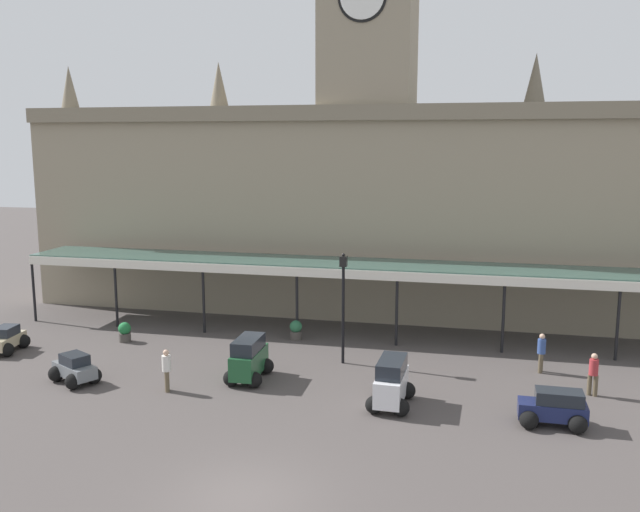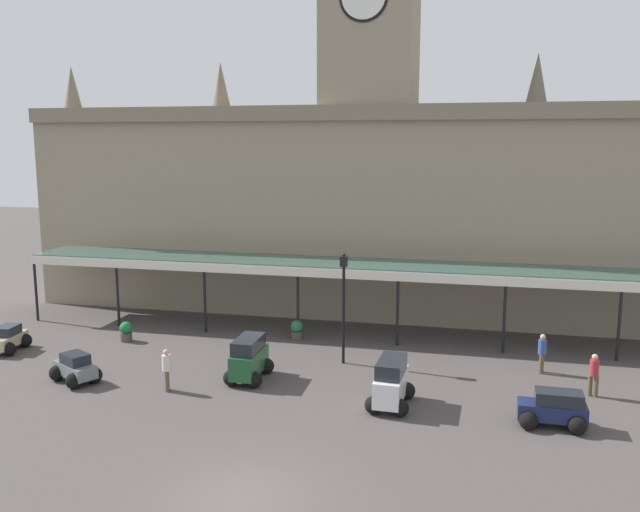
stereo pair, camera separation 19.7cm
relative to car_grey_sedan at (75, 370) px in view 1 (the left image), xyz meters
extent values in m
plane|color=#4B4442|center=(9.56, -6.94, -0.50)|extent=(140.00, 140.00, 0.00)
cube|color=gray|center=(9.56, 14.11, 5.20)|extent=(38.32, 5.13, 11.42)
cube|color=gray|center=(9.56, 11.39, 10.51)|extent=(38.32, 0.30, 0.80)
cube|color=gray|center=(9.56, 14.11, 15.13)|extent=(4.80, 4.80, 8.44)
cone|color=#6E6554|center=(-8.60, 14.11, 12.21)|extent=(1.10, 1.10, 2.60)
cone|color=#6E6554|center=(0.94, 14.11, 12.21)|extent=(1.10, 1.10, 2.60)
cone|color=#6E6554|center=(18.18, 14.11, 12.21)|extent=(1.10, 1.10, 2.60)
cube|color=#38564C|center=(9.56, 9.34, 3.07)|extent=(34.04, 3.20, 0.16)
cube|color=silver|center=(9.56, 7.74, 2.87)|extent=(34.04, 0.12, 0.44)
cylinder|color=black|center=(-7.46, 7.89, 1.24)|extent=(0.14, 0.14, 3.49)
cylinder|color=black|center=(-2.60, 7.89, 1.24)|extent=(0.14, 0.14, 3.49)
cylinder|color=black|center=(2.27, 7.89, 1.24)|extent=(0.14, 0.14, 3.49)
cylinder|color=black|center=(7.13, 7.89, 1.24)|extent=(0.14, 0.14, 3.49)
cylinder|color=black|center=(11.99, 7.89, 1.24)|extent=(0.14, 0.14, 3.49)
cylinder|color=black|center=(16.86, 7.89, 1.24)|extent=(0.14, 0.14, 3.49)
cylinder|color=black|center=(21.72, 7.89, 1.24)|extent=(0.14, 0.14, 3.49)
cube|color=slate|center=(-0.01, 0.00, 0.02)|extent=(2.22, 1.76, 0.50)
cube|color=#1E232B|center=(0.04, -0.02, 0.48)|extent=(1.35, 1.23, 0.42)
sphere|color=black|center=(-0.81, -0.06, -0.18)|extent=(0.64, 0.64, 0.64)
sphere|color=black|center=(-0.39, 0.72, -0.18)|extent=(0.64, 0.64, 0.64)
sphere|color=black|center=(0.37, -0.71, -0.18)|extent=(0.64, 0.64, 0.64)
sphere|color=black|center=(0.80, 0.06, -0.18)|extent=(0.64, 0.64, 0.64)
cube|color=#19214C|center=(18.22, -0.09, 0.04)|extent=(2.26, 0.92, 0.55)
cube|color=#1E232B|center=(18.42, -0.09, 0.54)|extent=(1.56, 0.84, 0.45)
sphere|color=black|center=(17.44, -0.53, -0.18)|extent=(0.64, 0.64, 0.64)
sphere|color=black|center=(17.45, 0.37, -0.18)|extent=(0.64, 0.64, 0.64)
sphere|color=black|center=(18.99, -0.55, -0.18)|extent=(0.64, 0.64, 0.64)
sphere|color=black|center=(19.00, 0.35, -0.18)|extent=(0.64, 0.64, 0.64)
cube|color=silver|center=(12.67, 0.43, 0.24)|extent=(1.03, 2.43, 0.95)
cube|color=#1E232B|center=(12.67, 0.48, 0.99)|extent=(0.96, 1.93, 0.55)
sphere|color=black|center=(13.12, -0.44, -0.18)|extent=(0.64, 0.64, 0.64)
sphere|color=black|center=(12.17, -0.40, -0.18)|extent=(0.64, 0.64, 0.64)
sphere|color=black|center=(13.17, 1.26, -0.18)|extent=(0.64, 0.64, 0.64)
sphere|color=black|center=(12.23, 1.30, -0.18)|extent=(0.64, 0.64, 0.64)
cube|color=tan|center=(-5.38, 2.85, 0.02)|extent=(1.10, 2.13, 0.50)
cube|color=#1E232B|center=(-5.38, 2.90, 0.48)|extent=(0.92, 1.18, 0.42)
sphere|color=black|center=(-4.87, 2.23, -0.18)|extent=(0.64, 0.64, 0.64)
sphere|color=black|center=(-5.02, 3.57, -0.18)|extent=(0.64, 0.64, 0.64)
sphere|color=black|center=(-5.89, 3.47, -0.18)|extent=(0.64, 0.64, 0.64)
cube|color=#1E512D|center=(6.71, 1.89, 0.24)|extent=(1.00, 2.42, 0.95)
cube|color=#1E232B|center=(6.71, 1.84, 0.99)|extent=(0.94, 1.92, 0.55)
sphere|color=black|center=(6.22, 2.73, -0.18)|extent=(0.64, 0.64, 0.64)
sphere|color=black|center=(7.17, 2.75, -0.18)|extent=(0.64, 0.64, 0.64)
sphere|color=black|center=(6.25, 1.03, -0.18)|extent=(0.64, 0.64, 0.64)
sphere|color=black|center=(7.20, 1.05, -0.18)|extent=(0.64, 0.64, 0.64)
cylinder|color=brown|center=(4.08, -0.15, -0.09)|extent=(0.17, 0.17, 0.82)
cylinder|color=brown|center=(3.98, 0.04, -0.09)|extent=(0.17, 0.17, 0.82)
cylinder|color=silver|center=(4.03, -0.05, 0.63)|extent=(0.34, 0.34, 0.62)
sphere|color=tan|center=(4.03, -0.05, 1.05)|extent=(0.23, 0.23, 0.23)
cylinder|color=brown|center=(18.36, 5.58, -0.09)|extent=(0.17, 0.17, 0.82)
cylinder|color=brown|center=(18.31, 5.36, -0.09)|extent=(0.17, 0.17, 0.82)
cylinder|color=#334C8C|center=(18.34, 5.47, 0.63)|extent=(0.34, 0.34, 0.62)
sphere|color=tan|center=(18.34, 5.47, 1.05)|extent=(0.23, 0.23, 0.23)
cylinder|color=brown|center=(19.92, 3.20, -0.09)|extent=(0.17, 0.17, 0.82)
cylinder|color=brown|center=(20.12, 3.12, -0.09)|extent=(0.17, 0.17, 0.82)
cylinder|color=#A52D33|center=(20.02, 3.16, 0.63)|extent=(0.34, 0.34, 0.62)
sphere|color=tan|center=(20.02, 3.16, 1.05)|extent=(0.23, 0.23, 0.23)
cylinder|color=black|center=(10.03, 4.77, 1.64)|extent=(0.13, 0.13, 4.30)
cube|color=black|center=(10.03, 4.77, 4.01)|extent=(0.30, 0.30, 0.44)
sphere|color=black|center=(10.03, 4.77, 4.29)|extent=(0.14, 0.14, 0.14)
cylinder|color=#47423D|center=(-0.86, 5.54, -0.29)|extent=(0.56, 0.56, 0.42)
sphere|color=#1F6D37|center=(-0.86, 5.54, 0.16)|extent=(0.60, 0.60, 0.60)
cylinder|color=#47423D|center=(7.11, 7.73, -0.29)|extent=(0.56, 0.56, 0.42)
sphere|color=#2A6541|center=(7.11, 7.73, 0.16)|extent=(0.60, 0.60, 0.60)
camera|label=1|loc=(15.38, -22.93, 9.06)|focal=37.78mm
camera|label=2|loc=(15.57, -22.89, 9.06)|focal=37.78mm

